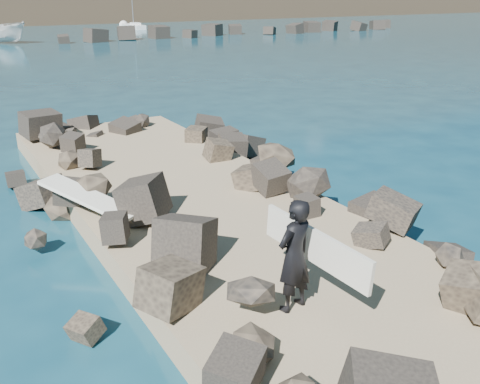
# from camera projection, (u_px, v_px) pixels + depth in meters

# --- Properties ---
(ground) EXTENTS (800.00, 800.00, 0.00)m
(ground) POSITION_uv_depth(u_px,v_px,m) (220.00, 236.00, 13.41)
(ground) COLOR #0F384C
(ground) RESTS_ON ground
(jetty) EXTENTS (6.00, 26.00, 0.60)m
(jetty) POSITION_uv_depth(u_px,v_px,m) (263.00, 257.00, 11.69)
(jetty) COLOR #8C7759
(jetty) RESTS_ON ground
(riprap_left) EXTENTS (2.60, 22.00, 1.00)m
(riprap_left) POSITION_uv_depth(u_px,v_px,m) (128.00, 273.00, 10.65)
(riprap_left) COLOR black
(riprap_left) RESTS_ON ground
(riprap_right) EXTENTS (2.60, 22.00, 1.00)m
(riprap_right) POSITION_uv_depth(u_px,v_px,m) (350.00, 215.00, 13.40)
(riprap_right) COLOR black
(riprap_right) RESTS_ON ground
(breakwater_secondary) EXTENTS (52.00, 4.00, 1.20)m
(breakwater_secondary) POSITION_uv_depth(u_px,v_px,m) (252.00, 30.00, 74.14)
(breakwater_secondary) COLOR black
(breakwater_secondary) RESTS_ON ground
(surfboard_resting) EXTENTS (1.97, 2.56, 0.09)m
(surfboard_resting) POSITION_uv_depth(u_px,v_px,m) (89.00, 202.00, 12.73)
(surfboard_resting) COLOR white
(surfboard_resting) RESTS_ON riprap_left
(boat_imported) EXTENTS (6.04, 6.52, 2.50)m
(boat_imported) POSITION_uv_depth(u_px,v_px,m) (2.00, 32.00, 61.55)
(boat_imported) COLOR silver
(boat_imported) RESTS_ON ground
(surfer_with_board) EXTENTS (1.06, 2.49, 2.01)m
(surfer_with_board) POSITION_uv_depth(u_px,v_px,m) (297.00, 255.00, 8.97)
(surfer_with_board) COLOR black
(surfer_with_board) RESTS_ON jetty
(sailboat_f) EXTENTS (3.60, 5.13, 6.53)m
(sailboat_f) POSITION_uv_depth(u_px,v_px,m) (128.00, 20.00, 103.41)
(sailboat_f) COLOR white
(sailboat_f) RESTS_ON ground
(sailboat_d) EXTENTS (1.64, 7.18, 8.63)m
(sailboat_d) POSITION_uv_depth(u_px,v_px,m) (134.00, 26.00, 85.79)
(sailboat_d) COLOR white
(sailboat_d) RESTS_ON ground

